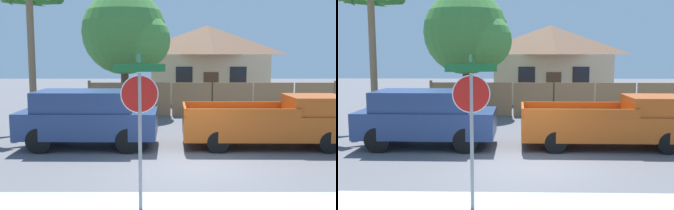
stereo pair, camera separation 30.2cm
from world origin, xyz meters
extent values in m
plane|color=#56565B|center=(0.00, 0.00, 0.00)|extent=(80.00, 80.00, 0.00)
cube|color=#997047|center=(-3.61, 9.02, 0.83)|extent=(1.95, 0.06, 1.67)
cube|color=#997047|center=(-1.58, 9.02, 0.83)|extent=(1.95, 0.06, 1.67)
cube|color=#997047|center=(0.46, 9.02, 0.83)|extent=(1.95, 0.06, 1.67)
cube|color=#997047|center=(2.49, 9.02, 0.83)|extent=(1.95, 0.06, 1.67)
cube|color=#997047|center=(4.53, 9.02, 0.83)|extent=(1.95, 0.06, 1.67)
cube|color=#997047|center=(6.56, 9.02, 0.83)|extent=(1.95, 0.06, 1.67)
cube|color=brown|center=(-4.63, 9.02, 0.88)|extent=(0.12, 0.12, 1.77)
cube|color=brown|center=(7.58, 9.02, 0.88)|extent=(0.12, 0.12, 1.77)
cube|color=beige|center=(1.87, 16.01, 1.53)|extent=(7.21, 5.54, 3.06)
pyramid|color=brown|center=(1.87, 16.01, 4.01)|extent=(7.79, 5.99, 1.91)
cube|color=black|center=(0.25, 13.22, 1.77)|extent=(1.00, 0.04, 1.10)
cube|color=black|center=(3.49, 13.22, 1.77)|extent=(1.00, 0.04, 1.10)
cube|color=brown|center=(1.87, 13.22, 1.00)|extent=(0.90, 0.04, 2.00)
cylinder|color=brown|center=(-2.96, 9.90, 1.28)|extent=(0.40, 0.40, 2.56)
sphere|color=#428438|center=(-2.96, 9.90, 4.17)|extent=(4.29, 4.29, 4.29)
sphere|color=#478F3C|center=(-1.99, 9.36, 3.74)|extent=(2.79, 2.79, 2.79)
cylinder|color=brown|center=(-6.31, 5.81, 2.76)|extent=(0.28, 0.28, 5.52)
cone|color=#2D6B28|center=(-5.83, 6.65, 5.25)|extent=(1.79, 1.29, 0.71)
cone|color=#2D6B28|center=(-6.80, 6.65, 5.25)|extent=(1.79, 1.29, 0.71)
cube|color=navy|center=(-3.32, 2.36, 0.80)|extent=(4.47, 2.04, 0.85)
cube|color=navy|center=(-3.43, 2.36, 1.55)|extent=(3.14, 1.87, 0.64)
cube|color=black|center=(-1.95, 2.35, 1.55)|extent=(0.08, 1.76, 0.54)
cylinder|color=black|center=(-1.93, 3.24, 0.40)|extent=(0.80, 0.22, 0.80)
cylinder|color=black|center=(-1.95, 1.46, 0.40)|extent=(0.80, 0.22, 0.80)
cylinder|color=black|center=(-4.69, 3.26, 0.40)|extent=(0.80, 0.22, 0.80)
cylinder|color=black|center=(-4.71, 1.49, 0.40)|extent=(0.80, 0.22, 0.80)
cube|color=#B74C14|center=(2.56, 2.36, 0.72)|extent=(5.59, 1.95, 0.79)
cube|color=#B74C14|center=(4.09, 2.35, 1.41)|extent=(1.80, 1.76, 0.59)
cube|color=#B74C14|center=(1.63, 3.27, 1.26)|extent=(3.50, 0.11, 0.28)
cube|color=#B74C14|center=(1.61, 1.47, 1.26)|extent=(3.50, 0.11, 0.28)
cube|color=#B74C14|center=(-0.19, 2.39, 1.26)|extent=(0.10, 1.80, 0.28)
cylinder|color=black|center=(4.29, 3.18, 0.34)|extent=(0.69, 0.22, 0.69)
cylinder|color=black|center=(4.28, 1.51, 0.34)|extent=(0.69, 0.22, 0.69)
cylinder|color=black|center=(0.84, 3.22, 0.34)|extent=(0.69, 0.22, 0.69)
cylinder|color=black|center=(0.82, 1.54, 0.34)|extent=(0.69, 0.22, 0.69)
cylinder|color=gray|center=(-1.27, -2.93, 1.34)|extent=(0.07, 0.07, 2.68)
cylinder|color=red|center=(-1.27, -2.93, 2.28)|extent=(0.69, 0.14, 0.69)
cylinder|color=white|center=(-1.27, -2.93, 2.28)|extent=(0.73, 0.14, 0.73)
cube|color=#19602D|center=(-1.27, -2.93, 2.78)|extent=(0.98, 0.19, 0.15)
cube|color=#19602D|center=(-1.27, -2.93, 2.96)|extent=(0.18, 0.88, 0.15)
camera|label=1|loc=(-0.72, -10.39, 3.03)|focal=42.00mm
camera|label=2|loc=(-0.42, -10.38, 3.03)|focal=42.00mm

